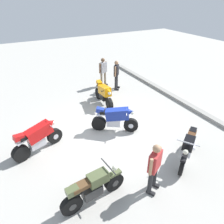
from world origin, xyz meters
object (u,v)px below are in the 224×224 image
Objects in this scene: motorcycle_blue_sportbike at (115,118)px; motorcycle_black_cruiser at (188,147)px; person_in_gray_shirt at (103,70)px; motorcycle_red_sportbike at (38,138)px; motorcycle_orange_sportbike at (104,93)px; person_in_red_shirt at (154,166)px; motorcycle_olive_vintage at (93,188)px; person_in_black_shirt at (116,73)px.

motorcycle_blue_sportbike is 3.02m from motorcycle_black_cruiser.
motorcycle_black_cruiser is at bearing -27.70° from person_in_gray_shirt.
motorcycle_orange_sportbike is at bearing 11.56° from motorcycle_red_sportbike.
person_in_gray_shirt reaches higher than person_in_red_shirt.
motorcycle_olive_vintage is (2.85, 0.93, -0.11)m from motorcycle_red_sportbike.
motorcycle_blue_sportbike is 1.00× the size of person_in_gray_shirt.
motorcycle_blue_sportbike is at bearing -79.49° from person_in_black_shirt.
motorcycle_olive_vintage is (0.00, -3.52, -0.03)m from motorcycle_black_cruiser.
person_in_black_shirt is at bearing 130.30° from person_in_red_shirt.
motorcycle_blue_sportbike is 0.89× the size of motorcycle_orange_sportbike.
motorcycle_red_sportbike is at bearing -73.11° from person_in_gray_shirt.
motorcycle_blue_sportbike is at bearing 142.29° from person_in_red_shirt.
motorcycle_black_cruiser is 5.09m from motorcycle_orange_sportbike.
motorcycle_black_cruiser is 1.04× the size of person_in_gray_shirt.
motorcycle_red_sportbike reaches higher than motorcycle_black_cruiser.
motorcycle_olive_vintage is at bearing -134.42° from person_in_red_shirt.
person_in_black_shirt reaches higher than motorcycle_orange_sportbike.
motorcycle_olive_vintage is 1.79m from person_in_red_shirt.
person_in_black_shirt is (-6.38, 0.71, 0.47)m from motorcycle_black_cruiser.
motorcycle_red_sportbike is 6.39m from person_in_gray_shirt.
motorcycle_blue_sportbike is at bearing 45.11° from motorcycle_olive_vintage.
motorcycle_orange_sportbike is 5.61m from person_in_red_shirt.
person_in_gray_shirt is at bearing 160.91° from person_in_black_shirt.
motorcycle_blue_sportbike is 0.96× the size of motorcycle_black_cruiser.
motorcycle_orange_sportbike is (-2.18, 3.70, 0.00)m from motorcycle_red_sportbike.
person_in_gray_shirt is (-7.63, 2.09, 0.04)m from person_in_red_shirt.
person_in_gray_shirt is (-7.18, 3.76, 0.51)m from motorcycle_olive_vintage.
person_in_black_shirt is at bearing 134.99° from motorcycle_orange_sportbike.
person_in_gray_shirt is (-2.14, 0.99, 0.40)m from motorcycle_orange_sportbike.
motorcycle_blue_sportbike is 1.03× the size of person_in_red_shirt.
motorcycle_orange_sportbike is 1.13× the size of person_in_gray_shirt.
motorcycle_red_sportbike and motorcycle_orange_sportbike have the same top height.
person_in_black_shirt reaches higher than motorcycle_black_cruiser.
motorcycle_red_sportbike is at bearing -149.76° from motorcycle_blue_sportbike.
motorcycle_blue_sportbike is 4.27m from person_in_black_shirt.
motorcycle_orange_sportbike is 1.16× the size of person_in_red_shirt.
motorcycle_red_sportbike is (-0.17, -3.07, 0.00)m from motorcycle_blue_sportbike.
motorcycle_red_sportbike reaches higher than motorcycle_olive_vintage.
person_in_red_shirt is at bearing -21.63° from motorcycle_olive_vintage.
motorcycle_orange_sportbike is 2.40m from person_in_gray_shirt.
motorcycle_orange_sportbike is 1.00× the size of motorcycle_olive_vintage.
person_in_gray_shirt is at bearing 23.67° from motorcycle_red_sportbike.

